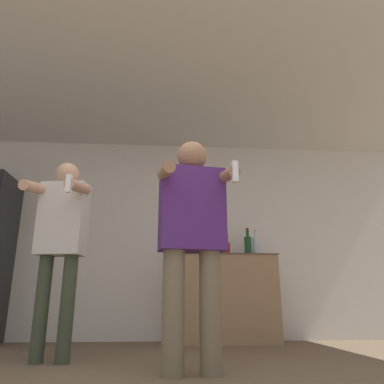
% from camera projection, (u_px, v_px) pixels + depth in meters
% --- Properties ---
extents(wall_back, '(7.00, 0.06, 2.55)m').
position_uv_depth(wall_back, '(160.00, 237.00, 4.88)').
color(wall_back, silver).
rests_on(wall_back, ground_plane).
extents(ceiling_slab, '(7.00, 3.50, 0.05)m').
position_uv_depth(ceiling_slab, '(161.00, 84.00, 3.80)').
color(ceiling_slab, silver).
rests_on(ceiling_slab, wall_back).
extents(counter, '(1.19, 0.60, 0.99)m').
position_uv_depth(counter, '(225.00, 298.00, 4.41)').
color(counter, '#997551').
rests_on(counter, ground_plane).
extents(bottle_dark_rum, '(0.08, 0.08, 0.33)m').
position_uv_depth(bottle_dark_rum, '(256.00, 246.00, 4.57)').
color(bottle_dark_rum, silver).
rests_on(bottle_dark_rum, counter).
extents(bottle_short_whiskey, '(0.08, 0.08, 0.31)m').
position_uv_depth(bottle_short_whiskey, '(211.00, 246.00, 4.53)').
color(bottle_short_whiskey, '#194723').
rests_on(bottle_short_whiskey, counter).
extents(bottle_clear_vodka, '(0.07, 0.07, 0.25)m').
position_uv_depth(bottle_clear_vodka, '(227.00, 248.00, 4.54)').
color(bottle_clear_vodka, maroon).
rests_on(bottle_clear_vodka, counter).
extents(bottle_amber_bourbon, '(0.09, 0.09, 0.36)m').
position_uv_depth(bottle_amber_bourbon, '(202.00, 244.00, 4.53)').
color(bottle_amber_bourbon, maroon).
rests_on(bottle_amber_bourbon, counter).
extents(bottle_tall_gin, '(0.09, 0.09, 0.35)m').
position_uv_depth(bottle_tall_gin, '(248.00, 245.00, 4.57)').
color(bottle_tall_gin, '#194723').
rests_on(bottle_tall_gin, counter).
extents(person_woman_foreground, '(0.54, 0.49, 1.57)m').
position_uv_depth(person_woman_foreground, '(192.00, 233.00, 2.54)').
color(person_woman_foreground, '#75664C').
rests_on(person_woman_foreground, ground_plane).
extents(person_man_side, '(0.49, 0.54, 1.60)m').
position_uv_depth(person_man_side, '(61.00, 234.00, 3.06)').
color(person_man_side, '#38422D').
rests_on(person_man_side, ground_plane).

